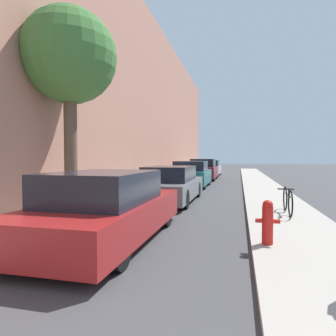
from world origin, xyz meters
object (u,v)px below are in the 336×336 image
at_px(fire_hydrant, 268,221).
at_px(parked_car_teal, 191,175).
at_px(street_tree_near, 70,59).
at_px(bicycle, 288,201).
at_px(parked_car_grey, 171,185).
at_px(parked_car_maroon, 204,170).
at_px(parked_car_silver, 209,168).
at_px(parked_car_red, 106,208).

bearing_deg(fire_hydrant, parked_car_teal, 105.98).
relative_size(street_tree_near, bicycle, 3.41).
relative_size(parked_car_grey, street_tree_near, 0.81).
distance_m(parked_car_maroon, bicycle, 13.63).
height_order(parked_car_grey, street_tree_near, street_tree_near).
height_order(parked_car_grey, bicycle, parked_car_grey).
relative_size(parked_car_maroon, bicycle, 2.45).
relative_size(parked_car_grey, fire_hydrant, 5.97).
bearing_deg(parked_car_silver, parked_car_grey, -89.50).
bearing_deg(parked_car_red, fire_hydrant, 2.12).
bearing_deg(parked_car_teal, fire_hydrant, -74.02).
xyz_separation_m(parked_car_grey, bicycle, (3.76, -2.11, -0.15)).
bearing_deg(fire_hydrant, parked_car_grey, 119.73).
xyz_separation_m(parked_car_silver, street_tree_near, (-2.19, -18.87, 3.85)).
height_order(parked_car_red, parked_car_maroon, parked_car_maroon).
bearing_deg(parked_car_red, parked_car_grey, 89.10).
bearing_deg(bicycle, parked_car_red, -139.26).
bearing_deg(parked_car_silver, bicycle, -77.78).
relative_size(parked_car_red, bicycle, 2.65).
distance_m(parked_car_red, parked_car_maroon, 16.27).
xyz_separation_m(parked_car_red, parked_car_silver, (-0.06, 21.22, 0.02)).
relative_size(parked_car_grey, bicycle, 2.75).
bearing_deg(bicycle, parked_car_teal, 117.72).
bearing_deg(parked_car_grey, fire_hydrant, -60.27).
distance_m(parked_car_maroon, street_tree_near, 14.59).
height_order(parked_car_red, street_tree_near, street_tree_near).
xyz_separation_m(parked_car_red, parked_car_maroon, (-0.00, 16.27, 0.08)).
bearing_deg(bicycle, parked_car_grey, 151.75).
height_order(parked_car_maroon, bicycle, parked_car_maroon).
bearing_deg(fire_hydrant, parked_car_maroon, 100.69).
bearing_deg(street_tree_near, parked_car_silver, 83.38).
distance_m(parked_car_teal, parked_car_maroon, 5.31).
bearing_deg(parked_car_red, parked_car_teal, 90.31).
xyz_separation_m(parked_car_red, parked_car_teal, (-0.06, 10.96, 0.04)).
xyz_separation_m(parked_car_red, fire_hydrant, (3.05, 0.11, -0.12)).
xyz_separation_m(parked_car_red, parked_car_grey, (0.08, 5.30, -0.02)).
relative_size(parked_car_maroon, parked_car_silver, 1.00).
xyz_separation_m(parked_car_grey, fire_hydrant, (2.96, -5.19, -0.11)).
relative_size(parked_car_maroon, street_tree_near, 0.72).
distance_m(parked_car_silver, fire_hydrant, 21.34).
xyz_separation_m(parked_car_red, bicycle, (3.85, 3.20, -0.17)).
height_order(street_tree_near, bicycle, street_tree_near).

